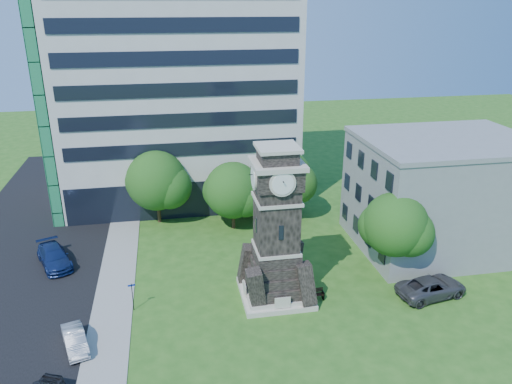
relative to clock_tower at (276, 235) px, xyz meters
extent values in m
plane|color=#295B1A|center=(-3.00, -2.00, -5.28)|extent=(160.00, 160.00, 0.00)
cube|color=gray|center=(-12.50, 3.00, -5.25)|extent=(3.00, 70.00, 0.06)
cube|color=black|center=(-21.00, 3.00, -5.27)|extent=(14.00, 80.00, 0.02)
cube|color=beige|center=(0.00, 0.00, -5.08)|extent=(5.40, 5.40, 0.40)
cube|color=beige|center=(0.00, 0.00, -4.73)|extent=(4.80, 4.80, 0.30)
cube|color=black|center=(0.00, 0.00, 1.92)|extent=(3.00, 3.00, 6.40)
cube|color=beige|center=(0.00, 0.00, -1.08)|extent=(3.25, 3.25, 0.25)
cube|color=beige|center=(0.00, 0.00, 2.92)|extent=(3.25, 3.25, 0.25)
cube|color=black|center=(0.00, -1.52, 0.92)|extent=(0.35, 0.08, 1.10)
cube|color=black|center=(0.00, 0.00, 4.72)|extent=(3.30, 3.30, 1.60)
cube|color=beige|center=(0.00, 0.00, 5.62)|extent=(3.70, 3.70, 0.35)
cylinder|color=white|center=(0.00, -1.77, 4.72)|extent=(1.56, 0.06, 1.56)
cylinder|color=white|center=(-1.77, 0.00, 4.72)|extent=(0.06, 1.56, 1.56)
cube|color=black|center=(0.00, 0.00, 6.22)|extent=(2.60, 2.60, 0.90)
cube|color=beige|center=(0.00, 0.00, 6.82)|extent=(3.00, 3.00, 0.25)
cube|color=silver|center=(-6.00, 24.00, 8.72)|extent=(25.00, 15.00, 28.00)
cube|color=black|center=(-6.00, 16.80, -3.28)|extent=(24.50, 0.80, 4.00)
cube|color=gray|center=(17.00, 6.00, -0.28)|extent=(15.00, 12.00, 10.00)
cube|color=gray|center=(17.00, 6.00, 4.92)|extent=(15.20, 12.20, 0.40)
imported|color=#A6A9AE|center=(-14.52, -3.79, -4.66)|extent=(2.38, 3.99, 1.24)
imported|color=navy|center=(-18.01, 8.25, -4.49)|extent=(4.13, 5.88, 1.58)
imported|color=#46454A|center=(12.03, -2.27, -4.50)|extent=(5.99, 3.55, 1.56)
cube|color=black|center=(1.84, -1.21, -4.93)|extent=(0.06, 0.45, 0.70)
cube|color=black|center=(3.53, -1.21, -4.93)|extent=(0.06, 0.45, 0.70)
cube|color=#312010|center=(2.68, -1.21, -4.83)|extent=(1.80, 0.48, 0.04)
cube|color=#312010|center=(2.68, -0.99, -4.55)|extent=(1.80, 0.04, 0.40)
cylinder|color=black|center=(-10.90, -0.02, -4.15)|extent=(0.05, 0.05, 2.27)
cube|color=#0E229D|center=(-10.90, -0.02, -3.15)|extent=(0.54, 0.04, 0.14)
cylinder|color=#332114|center=(-8.94, 15.87, -3.94)|extent=(0.36, 0.36, 2.68)
sphere|color=#2B5B1B|center=(-8.94, 15.87, -0.66)|extent=(6.15, 6.15, 6.15)
sphere|color=#2B5B1B|center=(-7.71, 15.26, -1.19)|extent=(4.61, 4.61, 4.61)
sphere|color=#2B5B1B|center=(-10.01, 16.64, -0.96)|extent=(4.30, 4.30, 4.30)
cylinder|color=#332114|center=(-1.48, 12.96, -4.08)|extent=(0.35, 0.35, 2.40)
sphere|color=#1C5419|center=(-1.48, 12.96, -1.15)|extent=(5.68, 5.68, 5.68)
sphere|color=#1C5419|center=(-0.35, 12.39, -1.62)|extent=(4.26, 4.26, 4.26)
sphere|color=#1C5419|center=(-2.48, 13.67, -1.42)|extent=(3.98, 3.98, 3.98)
cylinder|color=#332114|center=(4.10, 14.28, -3.92)|extent=(0.41, 0.41, 2.71)
sphere|color=#2E5419|center=(4.10, 14.28, -0.61)|extent=(5.73, 5.73, 5.73)
sphere|color=#2E5419|center=(5.24, 13.71, -1.14)|extent=(4.30, 4.30, 4.30)
sphere|color=#2E5419|center=(3.09, 15.00, -0.91)|extent=(4.01, 4.01, 4.01)
cylinder|color=#332114|center=(9.88, 0.63, -3.82)|extent=(0.38, 0.38, 2.93)
sphere|color=#285218|center=(9.88, 0.63, -0.24)|extent=(5.23, 5.23, 5.23)
sphere|color=#285218|center=(10.92, 0.10, -0.81)|extent=(3.92, 3.92, 3.92)
sphere|color=#285218|center=(8.96, 1.28, -0.56)|extent=(3.66, 3.66, 3.66)
camera|label=1|loc=(-7.63, -32.96, 16.48)|focal=35.00mm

